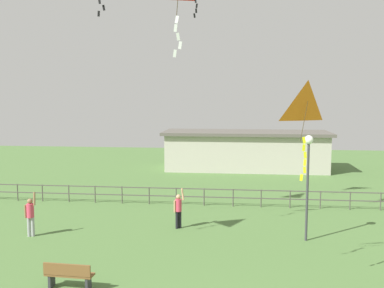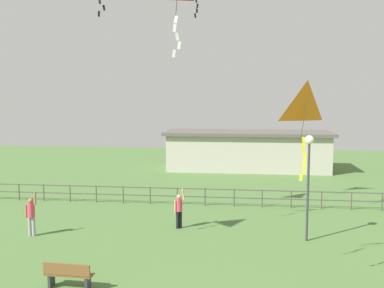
% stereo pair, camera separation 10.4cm
% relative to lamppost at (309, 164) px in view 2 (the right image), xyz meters
% --- Properties ---
extents(lamppost, '(0.36, 0.36, 4.33)m').
position_rel_lamppost_xyz_m(lamppost, '(0.00, 0.00, 0.00)').
color(lamppost, '#38383D').
rests_on(lamppost, ground_plane).
extents(park_bench, '(1.52, 0.49, 0.85)m').
position_rel_lamppost_xyz_m(park_bench, '(-7.90, -5.41, -2.70)').
color(park_bench, brown).
rests_on(park_bench, ground_plane).
extents(person_2, '(0.51, 0.30, 1.91)m').
position_rel_lamppost_xyz_m(person_2, '(-11.46, -0.71, -2.20)').
color(person_2, '#99999E').
rests_on(person_2, ground_plane).
extents(person_3, '(0.48, 0.35, 1.81)m').
position_rel_lamppost_xyz_m(person_3, '(-5.43, 1.08, -2.25)').
color(person_3, black).
rests_on(person_3, ground_plane).
extents(kite_7, '(1.11, 0.77, 2.93)m').
position_rel_lamppost_xyz_m(kite_7, '(-0.84, -4.90, 2.48)').
color(kite_7, orange).
extents(waterfront_railing, '(36.00, 0.06, 0.95)m').
position_rel_lamppost_xyz_m(waterfront_railing, '(-3.72, 5.25, -2.53)').
color(waterfront_railing, '#4C4742').
rests_on(waterfront_railing, ground_plane).
extents(pavilion_building, '(13.20, 4.67, 3.10)m').
position_rel_lamppost_xyz_m(pavilion_building, '(-2.22, 17.25, -1.59)').
color(pavilion_building, '#B7B2A3').
rests_on(pavilion_building, ground_plane).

